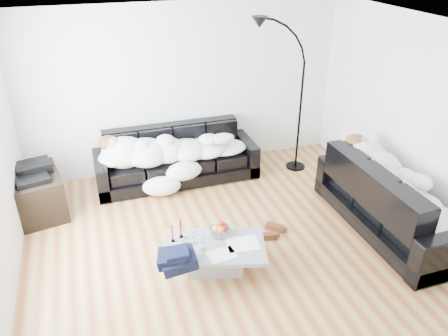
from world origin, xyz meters
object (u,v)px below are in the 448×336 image
object	(u,v)px
wine_glass_b	(186,245)
wine_glass_c	(203,243)
fruit_bowl	(220,229)
coffee_table	(215,257)
candle_left	(172,233)
sleeper_back	(176,144)
candle_right	(181,229)
shoes	(271,232)
av_cabinet	(38,194)
sofa_back	(177,156)
wine_glass_a	(194,238)
stereo	(33,171)
sofa_right	(393,198)
sleeper_right	(396,184)
floor_lamp	(301,106)

from	to	relation	value
wine_glass_b	wine_glass_c	xyz separation A→B (m)	(0.19, -0.03, 0.00)
fruit_bowl	coffee_table	bearing A→B (deg)	-124.29
coffee_table	candle_left	world-z (taller)	candle_left
sleeper_back	wine_glass_c	world-z (taller)	sleeper_back
candle_right	wine_glass_b	bearing A→B (deg)	-91.00
wine_glass_b	shoes	world-z (taller)	wine_glass_b
wine_glass_b	wine_glass_c	distance (m)	0.19
sleeper_back	av_cabinet	bearing A→B (deg)	-171.49
sofa_back	candle_left	size ratio (longest dim) A/B	10.80
coffee_table	sleeper_back	bearing A→B (deg)	88.53
wine_glass_a	wine_glass_c	bearing A→B (deg)	-66.50
sofa_back	wine_glass_b	bearing A→B (deg)	-99.95
fruit_bowl	candle_right	size ratio (longest dim) A/B	0.99
fruit_bowl	wine_glass_b	world-z (taller)	wine_glass_b
av_cabinet	stereo	size ratio (longest dim) A/B	1.99
candle_left	wine_glass_c	bearing A→B (deg)	-41.67
wine_glass_a	av_cabinet	world-z (taller)	av_cabinet
shoes	wine_glass_b	bearing A→B (deg)	-140.32
sofa_back	sleeper_back	bearing A→B (deg)	-90.00
sleeper_back	stereo	world-z (taller)	sleeper_back
shoes	stereo	xyz separation A→B (m)	(-2.82, 1.45, 0.62)
candle_right	av_cabinet	xyz separation A→B (m)	(-1.62, 1.58, -0.15)
wine_glass_a	wine_glass_b	bearing A→B (deg)	-136.50
stereo	sleeper_back	bearing A→B (deg)	-4.75
sofa_right	wine_glass_a	bearing A→B (deg)	89.14
wine_glass_c	fruit_bowl	bearing A→B (deg)	39.67
sleeper_right	coffee_table	distance (m)	2.46
sofa_back	wine_glass_c	distance (m)	2.24
sofa_right	wine_glass_c	bearing A→B (deg)	92.46
wine_glass_b	floor_lamp	size ratio (longest dim) A/B	0.09
coffee_table	candle_left	size ratio (longest dim) A/B	4.97
coffee_table	candle_right	bearing A→B (deg)	140.91
sleeper_right	wine_glass_b	distance (m)	2.75
shoes	av_cabinet	xyz separation A→B (m)	(-2.82, 1.45, 0.25)
sleeper_right	candle_right	bearing A→B (deg)	85.88
sleeper_right	av_cabinet	bearing A→B (deg)	67.85
sleeper_back	floor_lamp	distance (m)	2.01
sofa_right	candle_left	world-z (taller)	sofa_right
sleeper_right	fruit_bowl	distance (m)	2.30
wine_glass_b	candle_right	xyz separation A→B (m)	(0.00, 0.27, 0.03)
sleeper_back	shoes	bearing A→B (deg)	-65.06
sleeper_right	candle_left	bearing A→B (deg)	87.00
sofa_back	sleeper_back	size ratio (longest dim) A/B	1.18
candle_left	av_cabinet	bearing A→B (deg)	132.99
candle_right	shoes	distance (m)	1.27
sofa_right	sleeper_right	size ratio (longest dim) A/B	1.17
wine_glass_c	wine_glass_a	bearing A→B (deg)	113.50
stereo	floor_lamp	distance (m)	3.98
shoes	candle_left	bearing A→B (deg)	-151.13
sofa_right	av_cabinet	distance (m)	4.71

